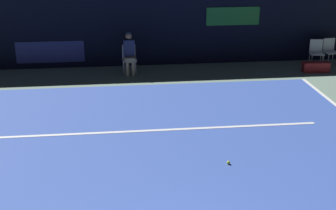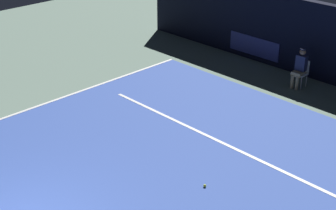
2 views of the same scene
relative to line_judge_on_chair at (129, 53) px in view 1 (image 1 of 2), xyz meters
name	(u,v)px [view 1 (image 1 of 2)]	position (x,y,z in m)	size (l,w,h in m)	color
ground_plane	(158,169)	(0.28, -6.46, -0.69)	(31.48, 31.48, 0.00)	slate
court_surface	(158,168)	(0.28, -6.46, -0.68)	(10.06, 10.45, 0.01)	#3856B2
line_service	(151,131)	(0.28, -4.63, -0.67)	(7.85, 0.10, 0.01)	white
back_wall	(136,26)	(0.28, 1.09, 0.61)	(16.17, 0.33, 2.60)	black
line_judge_on_chair	(129,53)	(0.00, 0.00, 0.00)	(0.46, 0.54, 1.32)	white
courtside_chair_near	(317,51)	(6.24, 0.20, -0.18)	(0.50, 0.48, 0.88)	white
courtside_chair_far	(330,50)	(6.77, 0.32, -0.18)	(0.49, 0.47, 0.88)	white
tennis_ball	(228,163)	(1.68, -6.46, -0.64)	(0.07, 0.07, 0.07)	#CCE033
equipment_bag	(316,67)	(5.97, -0.46, -0.53)	(0.84, 0.32, 0.32)	maroon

